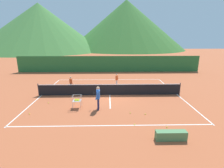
{
  "coord_description": "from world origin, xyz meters",
  "views": [
    {
      "loc": [
        -0.13,
        -14.0,
        4.85
      ],
      "look_at": [
        0.18,
        -0.63,
        1.16
      ],
      "focal_mm": 27.33,
      "sensor_mm": 36.0,
      "label": 1
    }
  ],
  "objects": [
    {
      "name": "hill_0",
      "position": [
        -24.46,
        50.75,
        8.2
      ],
      "size": [
        44.71,
        44.71,
        16.39
      ],
      "primitive_type": "cone",
      "color": "#427A38",
      "rests_on": "ground"
    },
    {
      "name": "hill_1",
      "position": [
        7.25,
        58.94,
        9.57
      ],
      "size": [
        46.75,
        46.75,
        19.14
      ],
      "primitive_type": "cone",
      "color": "#38702D",
      "rests_on": "ground"
    },
    {
      "name": "windscreen_fence",
      "position": [
        0.0,
        10.24,
        1.14
      ],
      "size": [
        25.92,
        0.08,
        2.28
      ],
      "primitive_type": "cube",
      "color": "#286B33",
      "rests_on": "ground"
    },
    {
      "name": "line_service_center",
      "position": [
        0.0,
        0.0,
        0.0
      ],
      "size": [
        0.08,
        5.87,
        0.01
      ],
      "primitive_type": "cube",
      "color": "white",
      "rests_on": "ground"
    },
    {
      "name": "courtside_bench",
      "position": [
        2.91,
        -6.74,
        0.23
      ],
      "size": [
        1.5,
        0.36,
        0.46
      ],
      "primitive_type": "cube",
      "color": "#4C7F4C",
      "rests_on": "ground"
    },
    {
      "name": "tennis_ball_4",
      "position": [
        1.37,
        -5.26,
        0.03
      ],
      "size": [
        0.07,
        0.07,
        0.07
      ],
      "primitive_type": "sphere",
      "color": "yellow",
      "rests_on": "ground"
    },
    {
      "name": "tennis_ball_1",
      "position": [
        -5.27,
        -3.73,
        0.03
      ],
      "size": [
        0.07,
        0.07,
        0.07
      ],
      "primitive_type": "sphere",
      "color": "yellow",
      "rests_on": "ground"
    },
    {
      "name": "line_sideline_west",
      "position": [
        -5.89,
        0.0,
        0.0
      ],
      "size": [
        0.08,
        10.86,
        0.01
      ],
      "primitive_type": "cube",
      "color": "white",
      "rests_on": "ground"
    },
    {
      "name": "line_baseline_near",
      "position": [
        0.0,
        -5.31,
        0.0
      ],
      "size": [
        11.78,
        0.08,
        0.01
      ],
      "primitive_type": "cube",
      "color": "white",
      "rests_on": "ground"
    },
    {
      "name": "instructor",
      "position": [
        -0.83,
        -3.0,
        0.99
      ],
      "size": [
        0.43,
        0.75,
        1.64
      ],
      "color": "#191E4C",
      "rests_on": "ground"
    },
    {
      "name": "student_0",
      "position": [
        -3.69,
        1.75,
        0.75
      ],
      "size": [
        0.37,
        0.51,
        1.25
      ],
      "color": "black",
      "rests_on": "ground"
    },
    {
      "name": "ground_plane",
      "position": [
        0.0,
        0.0,
        0.0
      ],
      "size": [
        120.0,
        120.0,
        0.0
      ],
      "primitive_type": "plane",
      "color": "#B25633"
    },
    {
      "name": "student_1",
      "position": [
        0.74,
        2.91,
        0.76
      ],
      "size": [
        0.34,
        0.51,
        1.27
      ],
      "color": "silver",
      "rests_on": "ground"
    },
    {
      "name": "ball_cart",
      "position": [
        -2.34,
        -2.71,
        0.58
      ],
      "size": [
        0.58,
        0.58,
        0.9
      ],
      "color": "#B7B7BC",
      "rests_on": "ground"
    },
    {
      "name": "tennis_net",
      "position": [
        0.0,
        0.0,
        0.5
      ],
      "size": [
        12.25,
        0.08,
        1.05
      ],
      "color": "#333338",
      "rests_on": "ground"
    },
    {
      "name": "tennis_ball_3",
      "position": [
        1.31,
        -3.74,
        0.03
      ],
      "size": [
        0.07,
        0.07,
        0.07
      ],
      "primitive_type": "sphere",
      "color": "yellow",
      "rests_on": "ground"
    },
    {
      "name": "tennis_ball_2",
      "position": [
        2.26,
        -3.94,
        0.03
      ],
      "size": [
        0.07,
        0.07,
        0.07
      ],
      "primitive_type": "sphere",
      "color": "yellow",
      "rests_on": "ground"
    },
    {
      "name": "line_baseline_far",
      "position": [
        0.0,
        5.55,
        0.0
      ],
      "size": [
        11.78,
        0.08,
        0.01
      ],
      "primitive_type": "cube",
      "color": "white",
      "rests_on": "ground"
    },
    {
      "name": "tennis_ball_0",
      "position": [
        -4.67,
        -1.83,
        0.03
      ],
      "size": [
        0.07,
        0.07,
        0.07
      ],
      "primitive_type": "sphere",
      "color": "yellow",
      "rests_on": "ground"
    },
    {
      "name": "line_sideline_east",
      "position": [
        5.89,
        0.0,
        0.0
      ],
      "size": [
        0.08,
        10.86,
        0.01
      ],
      "primitive_type": "cube",
      "color": "white",
      "rests_on": "ground"
    },
    {
      "name": "tennis_ball_5",
      "position": [
        3.11,
        -5.61,
        0.03
      ],
      "size": [
        0.07,
        0.07,
        0.07
      ],
      "primitive_type": "sphere",
      "color": "yellow",
      "rests_on": "ground"
    }
  ]
}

